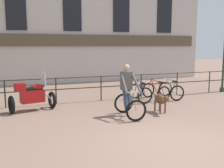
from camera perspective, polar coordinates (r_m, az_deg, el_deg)
ground_plane at (r=6.55m, az=12.16°, el=-12.48°), size 60.00×60.00×0.00m
canal_railing at (r=10.98m, az=-2.40°, el=0.03°), size 15.05×0.05×1.05m
cyclist_with_bike at (r=8.59m, az=3.52°, el=-1.99°), size 0.73×1.20×1.70m
dog at (r=9.19m, az=10.61°, el=-3.33°), size 0.31×1.03×0.66m
parked_motorcycle at (r=9.68m, az=-17.03°, el=-2.36°), size 1.67×0.98×1.35m
parked_bicycle_near_lamp at (r=10.99m, az=6.09°, el=-1.85°), size 0.73×1.15×0.86m
parked_bicycle_mid_left at (r=11.34m, az=9.52°, el=-1.60°), size 0.83×1.20×0.86m
parked_bicycle_mid_right at (r=11.73m, az=12.72°, el=-1.36°), size 0.74×1.16×0.86m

